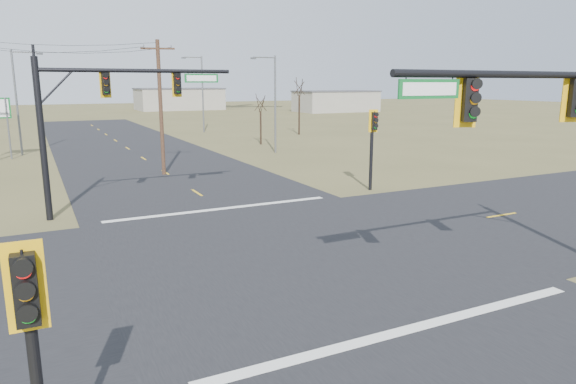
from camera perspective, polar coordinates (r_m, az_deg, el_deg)
The scene contains 16 objects.
ground at distance 20.38m, azimuth -0.27°, elevation -6.46°, with size 320.00×320.00×0.00m, color brown.
road_ew at distance 20.38m, azimuth -0.27°, elevation -6.44°, with size 160.00×14.00×0.02m, color black.
road_ns at distance 20.38m, azimuth -0.27°, elevation -6.43°, with size 14.00×160.00×0.02m, color black.
stop_bar_near at distance 14.54m, azimuth 13.41°, elevation -14.58°, with size 12.00×0.40×0.01m, color silver.
stop_bar_far at distance 27.04m, azimuth -7.34°, elevation -1.84°, with size 12.00×0.40×0.01m, color silver.
mast_arm_far at distance 26.76m, azimuth -19.81°, elevation 9.25°, with size 9.45×0.56×7.66m.
pedestal_signal_ne at distance 31.46m, azimuth 9.45°, elevation 6.49°, with size 0.65×0.57×4.94m.
pedestal_signal_sw at distance 8.42m, azimuth -26.82°, elevation -12.37°, with size 0.57×0.50×4.32m.
utility_pole_near at distance 37.52m, azimuth -13.97°, elevation 9.24°, with size 2.26×0.65×9.38m.
streetlight_a at distance 48.29m, azimuth -1.65°, elevation 10.29°, with size 2.50×0.34×8.94m.
streetlight_b at distance 69.96m, azimuth -9.64°, elevation 11.12°, with size 2.78×0.37×9.94m.
streetlight_c at distance 52.54m, azimuth -27.75°, elevation 9.33°, with size 2.62×0.40×9.35m.
bare_tree_c at distance 55.20m, azimuth -3.08°, elevation 9.90°, with size 2.53×2.53×5.67m.
bare_tree_d at distance 65.82m, azimuth 1.26°, elevation 11.67°, with size 3.72×3.72×7.54m.
warehouse_mid at distance 131.74m, azimuth -12.00°, elevation 10.02°, with size 20.00×12.00×5.00m, color gray.
warehouse_right at distance 120.54m, azimuth 5.34°, elevation 9.95°, with size 18.00×10.00×4.50m, color gray.
Camera 1 is at (-8.57, -17.33, 6.45)m, focal length 32.00 mm.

